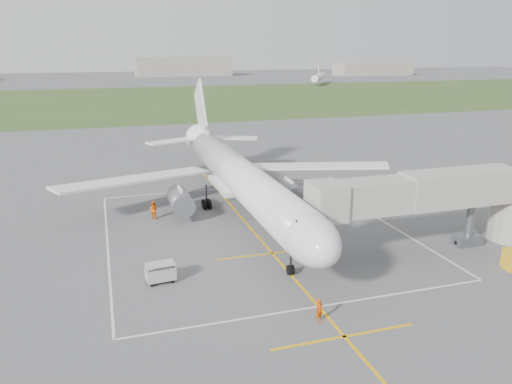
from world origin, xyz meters
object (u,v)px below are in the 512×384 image
object	(u,v)px
airliner	(240,177)
baggage_cart	(161,273)
ramp_worker_wing	(154,210)
jet_bridge	(452,198)
ramp_worker_nose	(319,310)

from	to	relation	value
airliner	baggage_cart	world-z (taller)	airliner
airliner	ramp_worker_wing	bearing A→B (deg)	167.81
airliner	jet_bridge	xyz separation A→B (m)	(15.72, -14.25, 0.35)
airliner	ramp_worker_wing	size ratio (longest dim) A/B	24.11
airliner	ramp_worker_wing	distance (m)	9.86
jet_bridge	baggage_cart	xyz separation A→B (m)	(-25.91, 0.73, -3.95)
jet_bridge	ramp_worker_nose	xyz separation A→B (m)	(-16.54, -8.36, -3.90)
airliner	baggage_cart	bearing A→B (deg)	-126.98
jet_bridge	ramp_worker_nose	size ratio (longest dim) A/B	13.93
airliner	baggage_cart	distance (m)	17.31
jet_bridge	baggage_cart	world-z (taller)	jet_bridge
airliner	jet_bridge	distance (m)	21.22
ramp_worker_wing	jet_bridge	bearing A→B (deg)	176.84
ramp_worker_wing	baggage_cart	bearing A→B (deg)	115.83
baggage_cart	airliner	bearing A→B (deg)	47.37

